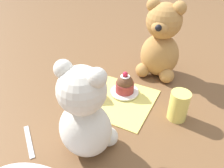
# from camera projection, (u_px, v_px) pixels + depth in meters

# --- Properties ---
(ground_plane) EXTENTS (4.00, 4.00, 0.00)m
(ground_plane) POSITION_uv_depth(u_px,v_px,m) (112.00, 98.00, 0.71)
(ground_plane) COLOR brown
(knitted_placemat) EXTENTS (0.26, 0.21, 0.01)m
(knitted_placemat) POSITION_uv_depth(u_px,v_px,m) (112.00, 97.00, 0.70)
(knitted_placemat) COLOR #E0D166
(knitted_placemat) RESTS_ON ground_plane
(teddy_bear_cream) EXTENTS (0.13, 0.13, 0.24)m
(teddy_bear_cream) POSITION_uv_depth(u_px,v_px,m) (85.00, 115.00, 0.48)
(teddy_bear_cream) COLOR silver
(teddy_bear_cream) RESTS_ON ground_plane
(teddy_bear_tan) EXTENTS (0.14, 0.14, 0.27)m
(teddy_bear_tan) POSITION_uv_depth(u_px,v_px,m) (161.00, 43.00, 0.75)
(teddy_bear_tan) COLOR #B78447
(teddy_bear_tan) RESTS_ON ground_plane
(cupcake_near_cream_bear) EXTENTS (0.05, 0.05, 0.06)m
(cupcake_near_cream_bear) POSITION_uv_depth(u_px,v_px,m) (92.00, 90.00, 0.69)
(cupcake_near_cream_bear) COLOR #993333
(cupcake_near_cream_bear) RESTS_ON knitted_placemat
(saucer_plate) EXTENTS (0.09, 0.09, 0.01)m
(saucer_plate) POSITION_uv_depth(u_px,v_px,m) (125.00, 92.00, 0.72)
(saucer_plate) COLOR white
(saucer_plate) RESTS_ON knitted_placemat
(cupcake_near_tan_bear) EXTENTS (0.06, 0.06, 0.07)m
(cupcake_near_tan_bear) POSITION_uv_depth(u_px,v_px,m) (125.00, 84.00, 0.70)
(cupcake_near_tan_bear) COLOR #993333
(cupcake_near_tan_bear) RESTS_ON saucer_plate
(juice_glass) EXTENTS (0.05, 0.05, 0.09)m
(juice_glass) POSITION_uv_depth(u_px,v_px,m) (179.00, 106.00, 0.61)
(juice_glass) COLOR #EADB66
(juice_glass) RESTS_ON ground_plane
(teaspoon) EXTENTS (0.10, 0.08, 0.01)m
(teaspoon) POSITION_uv_depth(u_px,v_px,m) (29.00, 141.00, 0.56)
(teaspoon) COLOR silver
(teaspoon) RESTS_ON ground_plane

